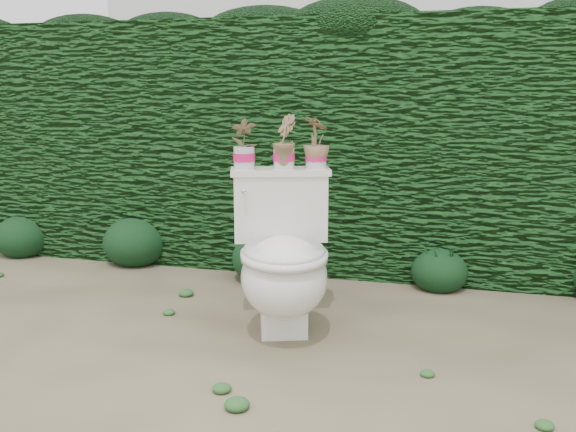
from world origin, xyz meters
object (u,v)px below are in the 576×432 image
(toilet, at_px, (283,261))
(potted_plant_center, at_px, (284,143))
(potted_plant_left, at_px, (244,145))
(potted_plant_right, at_px, (316,144))

(toilet, relative_size, potted_plant_center, 3.07)
(potted_plant_left, distance_m, potted_plant_right, 0.36)
(potted_plant_left, xyz_separation_m, potted_plant_center, (0.19, 0.06, 0.01))
(potted_plant_right, bearing_deg, potted_plant_left, 60.91)
(potted_plant_center, height_order, potted_plant_right, potted_plant_center)
(potted_plant_left, height_order, potted_plant_right, potted_plant_right)
(potted_plant_center, distance_m, potted_plant_right, 0.16)
(toilet, xyz_separation_m, potted_plant_right, (0.10, 0.29, 0.54))
(toilet, distance_m, potted_plant_right, 0.62)
(toilet, bearing_deg, potted_plant_right, 52.84)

